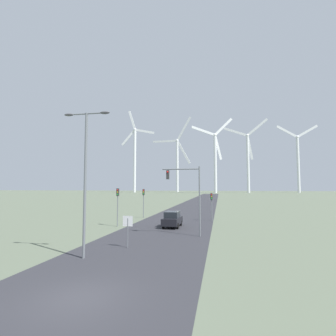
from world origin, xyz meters
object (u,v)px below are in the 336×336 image
(traffic_light_post_near_left, at_px, (118,199))
(traffic_light_post_mid_left, at_px, (144,197))
(wind_turbine_right, at_px, (248,157))
(traffic_light_mast_overhead, at_px, (187,187))
(car_approaching, at_px, (172,219))
(wind_turbine_left, at_px, (177,159))
(wind_turbine_far_left, at_px, (135,155))
(wind_turbine_center, at_px, (215,157))
(wind_turbine_far_right, at_px, (298,158))
(stop_sign_near, at_px, (128,225))
(traffic_light_post_near_right, at_px, (212,201))
(streetlamp, at_px, (86,165))

(traffic_light_post_near_left, relative_size, traffic_light_post_mid_left, 1.04)
(wind_turbine_right, bearing_deg, traffic_light_mast_overhead, -97.62)
(traffic_light_post_near_left, height_order, traffic_light_mast_overhead, traffic_light_mast_overhead)
(car_approaching, relative_size, wind_turbine_left, 0.06)
(traffic_light_post_near_left, distance_m, traffic_light_post_mid_left, 8.89)
(wind_turbine_far_left, bearing_deg, wind_turbine_center, -8.73)
(wind_turbine_far_left, distance_m, wind_turbine_far_right, 133.48)
(wind_turbine_far_left, xyz_separation_m, wind_turbine_left, (32.90, 21.96, -2.39))
(wind_turbine_far_left, bearing_deg, wind_turbine_right, 2.11)
(car_approaching, height_order, wind_turbine_far_left, wind_turbine_far_left)
(wind_turbine_left, height_order, wind_turbine_far_right, wind_turbine_left)
(stop_sign_near, xyz_separation_m, wind_turbine_right, (29.16, 193.92, 26.33))
(traffic_light_post_near_right, xyz_separation_m, wind_turbine_left, (-36.19, 195.30, 26.58))
(traffic_light_mast_overhead, bearing_deg, wind_turbine_right, 82.38)
(traffic_light_post_mid_left, xyz_separation_m, wind_turbine_right, (33.52, 174.94, 24.85))
(car_approaching, xyz_separation_m, wind_turbine_right, (27.61, 182.95, 27.13))
(wind_turbine_center, height_order, wind_turbine_far_right, wind_turbine_center)
(car_approaching, xyz_separation_m, wind_turbine_center, (2.44, 169.24, 26.43))
(traffic_light_post_near_right, height_order, wind_turbine_center, wind_turbine_center)
(traffic_light_post_near_right, relative_size, wind_turbine_center, 0.07)
(traffic_light_post_near_left, relative_size, traffic_light_post_near_right, 1.18)
(wind_turbine_center, distance_m, wind_turbine_far_right, 70.45)
(car_approaching, bearing_deg, streetlamp, -103.32)
(wind_turbine_far_right, bearing_deg, traffic_light_post_near_left, -110.71)
(traffic_light_post_near_right, xyz_separation_m, traffic_light_post_mid_left, (-10.31, 1.80, 0.37))
(wind_turbine_right, bearing_deg, wind_turbine_center, -151.43)
(streetlamp, xyz_separation_m, stop_sign_near, (1.85, 3.39, -4.49))
(streetlamp, height_order, stop_sign_near, streetlamp)
(traffic_light_post_mid_left, xyz_separation_m, car_approaching, (5.92, -8.01, -2.28))
(car_approaching, height_order, wind_turbine_right, wind_turbine_right)
(wind_turbine_center, bearing_deg, wind_turbine_far_left, 171.27)
(streetlamp, distance_m, traffic_light_post_near_left, 14.15)
(car_approaching, distance_m, wind_turbine_far_right, 208.75)
(traffic_light_mast_overhead, bearing_deg, traffic_light_post_near_left, 154.00)
(car_approaching, xyz_separation_m, wind_turbine_far_left, (-64.69, 179.54, 30.88))
(traffic_light_post_near_right, xyz_separation_m, wind_turbine_far_left, (-69.08, 173.34, 28.97))
(stop_sign_near, relative_size, traffic_light_mast_overhead, 0.37)
(traffic_light_post_near_right, relative_size, traffic_light_post_mid_left, 0.88)
(traffic_light_post_near_right, relative_size, car_approaching, 0.93)
(traffic_light_post_near_right, distance_m, wind_turbine_far_left, 188.83)
(streetlamp, relative_size, wind_turbine_right, 0.17)
(wind_turbine_left, bearing_deg, stop_sign_near, -81.90)
(traffic_light_post_near_left, height_order, traffic_light_post_mid_left, traffic_light_post_near_left)
(wind_turbine_left, bearing_deg, traffic_light_mast_overhead, -80.60)
(traffic_light_post_near_left, xyz_separation_m, wind_turbine_right, (34.12, 183.81, 24.74))
(streetlamp, relative_size, traffic_light_post_near_left, 2.17)
(traffic_light_post_mid_left, xyz_separation_m, wind_turbine_far_left, (-58.77, 171.53, 28.60))
(traffic_light_post_mid_left, distance_m, wind_turbine_left, 196.97)
(traffic_light_post_near_left, xyz_separation_m, wind_turbine_left, (-25.28, 202.36, 26.10))
(traffic_light_mast_overhead, bearing_deg, car_approaching, 114.96)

